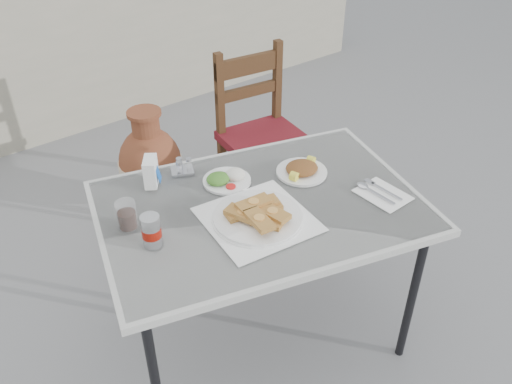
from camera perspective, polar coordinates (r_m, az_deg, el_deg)
ground at (r=2.77m, az=-0.64°, el=-13.80°), size 80.00×80.00×0.00m
cafe_table at (r=2.23m, az=0.49°, el=-2.37°), size 1.48×1.19×0.79m
pide_plate at (r=2.09m, az=0.17°, el=-2.14°), size 0.44×0.44×0.08m
salad_rice_plate at (r=2.31m, az=-3.14°, el=1.44°), size 0.21×0.21×0.05m
salad_chopped_plate at (r=2.38m, az=4.84°, el=2.37°), size 0.22×0.22×0.05m
soda_can at (r=1.99m, az=-10.95°, el=-4.04°), size 0.07×0.07×0.13m
cola_glass at (r=2.11m, az=-13.44°, el=-2.51°), size 0.08×0.08×0.11m
napkin_holder at (r=2.32m, az=-11.01°, el=2.12°), size 0.10×0.11×0.12m
condiment_caddy at (r=2.39m, az=-7.77°, el=2.56°), size 0.12×0.11×0.07m
cutlery_napkin at (r=2.31m, az=12.86°, el=-0.06°), size 0.17×0.22×0.02m
chair at (r=3.19m, az=0.65°, el=5.96°), size 0.50×0.50×1.02m
terracotta_urn at (r=3.38m, az=-11.02°, el=2.84°), size 0.39×0.39×0.68m
back_wall at (r=4.36m, az=-21.43°, el=12.95°), size 6.00×0.25×1.20m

